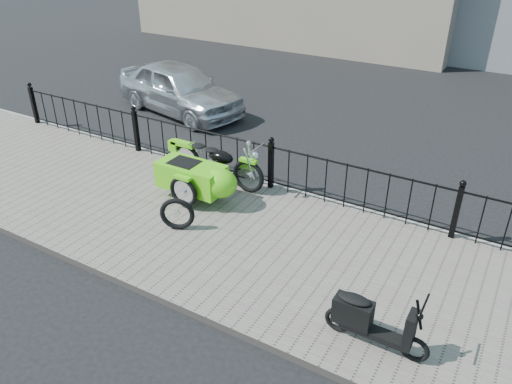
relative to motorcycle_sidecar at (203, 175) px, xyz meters
The scene contains 8 objects.
ground 1.12m from the motorcycle_sidecar, 18.00° to the right, with size 120.00×120.00×0.00m, color black.
sidewalk 1.31m from the motorcycle_sidecar, 41.39° to the right, with size 30.00×3.80×0.12m, color #6D645C.
curb 1.55m from the motorcycle_sidecar, 51.94° to the left, with size 30.00×0.10×0.12m, color gray.
iron_fence 1.35m from the motorcycle_sidecar, 48.27° to the left, with size 14.11×0.11×1.08m.
motorcycle_sidecar is the anchor object (origin of this frame).
scooter 4.45m from the motorcycle_sidecar, 26.89° to the right, with size 1.36×0.39×0.92m.
spare_tire 1.19m from the motorcycle_sidecar, 77.06° to the right, with size 0.61×0.61×0.09m, color black.
sedan_car 5.23m from the motorcycle_sidecar, 132.96° to the left, with size 1.63×4.05×1.38m, color silver.
Camera 1 is at (4.20, -6.43, 4.89)m, focal length 35.00 mm.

